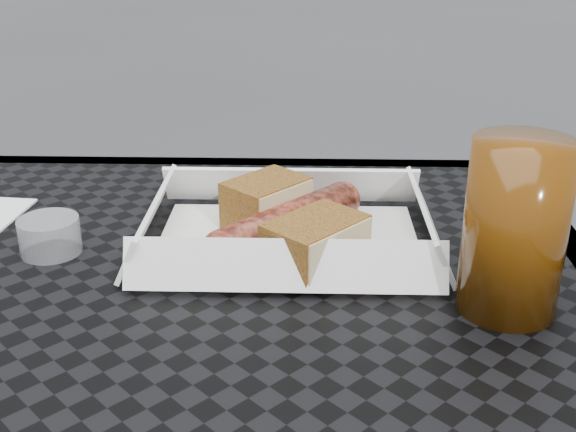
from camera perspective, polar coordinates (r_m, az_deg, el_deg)
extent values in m
cube|color=black|center=(0.50, -17.91, -11.51)|extent=(0.80, 0.80, 0.01)
cube|color=black|center=(0.83, -9.57, 3.35)|extent=(0.80, 0.03, 0.03)
cube|color=white|center=(0.62, 0.03, -2.02)|extent=(0.22, 0.15, 0.00)
cylinder|color=maroon|center=(0.61, -0.10, -0.55)|extent=(0.12, 0.13, 0.03)
sphere|color=maroon|center=(0.66, 4.30, 1.30)|extent=(0.03, 0.03, 0.03)
sphere|color=maroon|center=(0.56, -5.25, -2.71)|extent=(0.03, 0.03, 0.03)
cube|color=brown|center=(0.63, -1.72, 1.03)|extent=(0.08, 0.08, 0.04)
cube|color=brown|center=(0.56, 2.18, -2.13)|extent=(0.09, 0.09, 0.04)
cylinder|color=#F14D0A|center=(0.57, 6.78, -4.00)|extent=(0.02, 0.02, 0.00)
torus|color=white|center=(0.57, 7.64, -4.23)|extent=(0.02, 0.02, 0.00)
cube|color=#B2D17F|center=(0.57, 7.86, -3.89)|extent=(0.02, 0.02, 0.00)
cylinder|color=silver|center=(0.63, -18.30, -1.49)|extent=(0.05, 0.05, 0.03)
cylinder|color=#4C2606|center=(0.52, 17.49, -0.92)|extent=(0.07, 0.07, 0.13)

